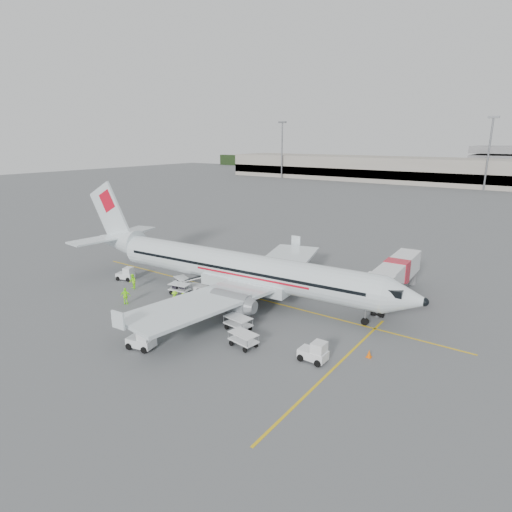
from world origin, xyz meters
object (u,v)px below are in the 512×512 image
at_px(belt_loader, 192,279).
at_px(tug_fore, 313,351).
at_px(tug_aft, 125,273).
at_px(jet_bridge, 396,280).
at_px(tug_mid, 141,339).
at_px(aircraft, 240,247).

relative_size(belt_loader, tug_fore, 2.15).
height_order(belt_loader, tug_fore, belt_loader).
distance_m(tug_fore, tug_aft, 26.86).
bearing_deg(tug_fore, jet_bridge, 87.70).
bearing_deg(belt_loader, tug_fore, -28.30).
relative_size(jet_bridge, belt_loader, 3.42).
xyz_separation_m(jet_bridge, belt_loader, (-18.46, -10.20, -0.79)).
bearing_deg(jet_bridge, tug_aft, -158.84).
xyz_separation_m(belt_loader, tug_mid, (5.97, -11.99, -0.39)).
height_order(tug_fore, tug_mid, tug_mid).
bearing_deg(belt_loader, aircraft, 3.37).
bearing_deg(jet_bridge, belt_loader, -153.97).
distance_m(belt_loader, tug_fore, 18.74).
relative_size(tug_fore, tug_mid, 0.98).
height_order(jet_bridge, tug_mid, jet_bridge).
xyz_separation_m(jet_bridge, tug_aft, (-27.25, -12.17, -1.25)).
relative_size(jet_bridge, tug_fore, 7.34).
bearing_deg(aircraft, tug_aft, -171.32).
bearing_deg(tug_mid, belt_loader, 104.79).
bearing_deg(belt_loader, tug_mid, -73.34).
distance_m(aircraft, jet_bridge, 16.09).
bearing_deg(jet_bridge, tug_fore, -95.36).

